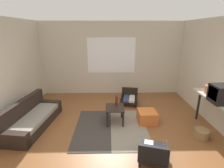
% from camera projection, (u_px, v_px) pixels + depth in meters
% --- Properties ---
extents(ground_plane, '(7.80, 7.80, 0.00)m').
position_uv_depth(ground_plane, '(113.00, 139.00, 3.84)').
color(ground_plane, brown).
extents(far_wall_with_window, '(5.60, 0.13, 2.70)m').
position_uv_depth(far_wall_with_window, '(111.00, 59.00, 6.34)').
color(far_wall_with_window, beige).
rests_on(far_wall_with_window, ground).
extents(area_rug, '(1.81, 1.87, 0.01)m').
position_uv_depth(area_rug, '(111.00, 128.00, 4.30)').
color(area_rug, '#38332D').
rests_on(area_rug, ground).
extents(couch, '(0.93, 1.92, 0.70)m').
position_uv_depth(couch, '(32.00, 119.00, 4.30)').
color(couch, black).
rests_on(couch, ground).
extents(coffee_table, '(0.48, 0.56, 0.44)m').
position_uv_depth(coffee_table, '(115.00, 111.00, 4.46)').
color(coffee_table, black).
rests_on(coffee_table, ground).
extents(armchair_by_window, '(0.66, 0.73, 0.48)m').
position_uv_depth(armchair_by_window, '(129.00, 97.00, 5.69)').
color(armchair_by_window, black).
rests_on(armchair_by_window, ground).
extents(armchair_striped_foreground, '(0.67, 0.70, 0.49)m').
position_uv_depth(armchair_striped_foreground, '(153.00, 152.00, 3.12)').
color(armchair_striped_foreground, black).
rests_on(armchair_striped_foreground, ground).
extents(ottoman_orange, '(0.49, 0.49, 0.33)m').
position_uv_depth(ottoman_orange, '(147.00, 117.00, 4.51)').
color(ottoman_orange, '#D1662D').
rests_on(ottoman_orange, ground).
extents(console_shelf, '(0.40, 1.42, 0.89)m').
position_uv_depth(console_shelf, '(215.00, 103.00, 3.87)').
color(console_shelf, beige).
rests_on(console_shelf, ground).
extents(clay_vase, '(0.19, 0.19, 0.28)m').
position_uv_depth(clay_vase, '(209.00, 89.00, 4.13)').
color(clay_vase, '#A87047').
rests_on(clay_vase, console_shelf).
extents(glass_bottle, '(0.07, 0.07, 0.30)m').
position_uv_depth(glass_bottle, '(117.00, 101.00, 4.50)').
color(glass_bottle, '#5B2319').
rests_on(glass_bottle, coffee_table).
extents(wicker_basket, '(0.32, 0.32, 0.22)m').
position_uv_depth(wicker_basket, '(202.00, 134.00, 3.86)').
color(wicker_basket, olive).
rests_on(wicker_basket, ground).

